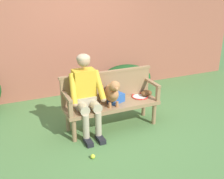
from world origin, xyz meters
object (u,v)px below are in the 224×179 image
object	(u,v)px
garden_bench	(112,107)
dog_on_bench	(112,93)
baseball_glove	(146,93)
tennis_ball	(93,156)
sports_bag	(115,98)
tennis_racket	(139,96)
person_seated	(86,92)

from	to	relation	value
garden_bench	dog_on_bench	bearing A→B (deg)	-111.51
dog_on_bench	baseball_glove	world-z (taller)	dog_on_bench
garden_bench	tennis_ball	bearing A→B (deg)	-130.32
garden_bench	sports_bag	xyz separation A→B (m)	(0.08, 0.05, 0.13)
tennis_racket	tennis_ball	distance (m)	1.47
garden_bench	tennis_racket	world-z (taller)	tennis_racket
garden_bench	person_seated	size ratio (longest dim) A/B	1.21
baseball_glove	tennis_racket	bearing A→B (deg)	159.00
garden_bench	dog_on_bench	world-z (taller)	dog_on_bench
dog_on_bench	tennis_racket	distance (m)	0.64
dog_on_bench	tennis_ball	xyz separation A→B (m)	(-0.58, -0.64, -0.63)
garden_bench	baseball_glove	size ratio (longest dim) A/B	7.19
person_seated	sports_bag	size ratio (longest dim) A/B	4.66
garden_bench	baseball_glove	distance (m)	0.71
tennis_racket	sports_bag	xyz separation A→B (m)	(-0.47, -0.04, 0.06)
tennis_racket	sports_bag	distance (m)	0.48
garden_bench	sports_bag	bearing A→B (deg)	32.35
baseball_glove	tennis_ball	xyz separation A→B (m)	(-1.30, -0.79, -0.45)
tennis_racket	tennis_ball	size ratio (longest dim) A/B	8.54
person_seated	baseball_glove	world-z (taller)	person_seated
tennis_ball	sports_bag	bearing A→B (deg)	48.20
sports_bag	tennis_ball	size ratio (longest dim) A/B	4.24
garden_bench	tennis_ball	xyz separation A→B (m)	(-0.61, -0.72, -0.34)
tennis_racket	tennis_ball	bearing A→B (deg)	-145.03
garden_bench	person_seated	world-z (taller)	person_seated
dog_on_bench	baseball_glove	xyz separation A→B (m)	(0.72, 0.16, -0.19)
baseball_glove	sports_bag	xyz separation A→B (m)	(-0.62, -0.03, 0.03)
baseball_glove	tennis_ball	bearing A→B (deg)	-164.34
dog_on_bench	baseball_glove	bearing A→B (deg)	12.11
garden_bench	dog_on_bench	size ratio (longest dim) A/B	3.38
person_seated	sports_bag	distance (m)	0.56
person_seated	tennis_racket	distance (m)	1.03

